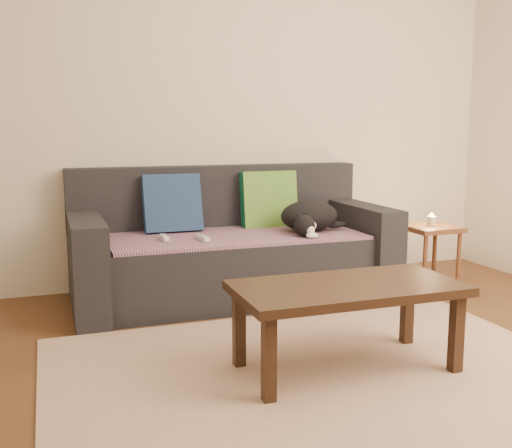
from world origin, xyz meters
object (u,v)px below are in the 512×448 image
(coffee_table, at_px, (347,295))
(wii_remote_b, at_px, (203,238))
(wii_remote_a, at_px, (165,238))
(cat, at_px, (309,217))
(side_table, at_px, (431,236))
(sofa, at_px, (231,251))

(coffee_table, bearing_deg, wii_remote_b, 107.89)
(wii_remote_b, bearing_deg, wii_remote_a, 63.04)
(coffee_table, bearing_deg, wii_remote_a, 115.49)
(cat, relative_size, side_table, 1.15)
(wii_remote_a, distance_m, side_table, 1.92)
(sofa, relative_size, wii_remote_b, 14.00)
(sofa, xyz_separation_m, side_table, (1.44, -0.23, 0.05))
(coffee_table, bearing_deg, side_table, 42.17)
(sofa, xyz_separation_m, cat, (0.51, -0.16, 0.23))
(cat, bearing_deg, wii_remote_b, 162.68)
(wii_remote_b, distance_m, side_table, 1.69)
(cat, relative_size, wii_remote_b, 3.40)
(sofa, bearing_deg, side_table, -9.28)
(wii_remote_a, distance_m, coffee_table, 1.42)
(sofa, distance_m, side_table, 1.46)
(sofa, relative_size, coffee_table, 1.98)
(wii_remote_a, bearing_deg, sofa, -74.50)
(cat, distance_m, coffee_table, 1.33)
(wii_remote_b, relative_size, coffee_table, 0.14)
(cat, xyz_separation_m, side_table, (0.93, -0.08, -0.18))
(cat, height_order, coffee_table, cat)
(sofa, xyz_separation_m, wii_remote_a, (-0.48, -0.14, 0.15))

